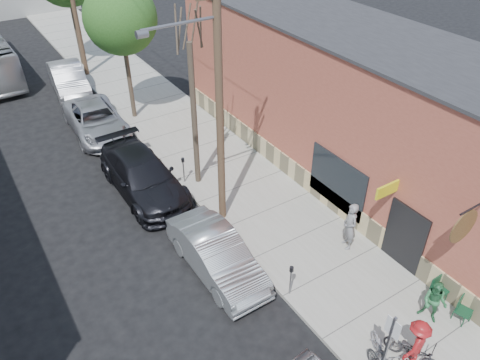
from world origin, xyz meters
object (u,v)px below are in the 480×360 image
parking_meter_near (291,276)px  patio_chair_b (464,311)px  utility_pole_near (218,98)px  car_3 (96,120)px  parking_meter_far (183,166)px  tree_leafy_mid (120,18)px  car_2 (143,176)px  parked_bike_b (382,353)px  patron_grey (350,226)px  patio_chair_a (439,290)px  cyclist (416,343)px  tree_bare (194,118)px  sign_post (388,345)px  car_1 (217,255)px  patron_green (434,302)px  car_4 (69,79)px

parking_meter_near → patio_chair_b: parking_meter_near is taller
utility_pole_near → car_3: 10.83m
parking_meter_far → tree_leafy_mid: (0.55, 7.15, 4.55)m
parking_meter_near → tree_leafy_mid: size_ratio=0.17×
car_2 → parking_meter_near: bearing=-78.4°
parking_meter_near → parked_bike_b: parking_meter_near is taller
parking_meter_near → patron_grey: patron_grey is taller
car_2 → patio_chair_a: bearing=-63.1°
cyclist → parked_bike_b: bearing=-40.9°
tree_bare → cyclist: bearing=-85.7°
patio_chair_a → car_3: bearing=107.5°
parking_meter_far → utility_pole_near: (0.14, -2.99, 4.43)m
sign_post → parking_meter_far: size_ratio=2.26×
patron_grey → car_1: size_ratio=0.41×
patio_chair_a → patron_green: patron_green is taller
parking_meter_near → cyclist: 4.18m
tree_leafy_mid → car_3: 5.31m
tree_bare → car_4: size_ratio=1.22×
car_3 → car_1: bearing=-85.7°
parking_meter_far → sign_post: bearing=-89.5°
utility_pole_near → tree_leafy_mid: utility_pole_near is taller
parked_bike_b → utility_pole_near: bearing=122.2°
tree_leafy_mid → tree_bare: bearing=-90.0°
sign_post → car_3: bearing=95.7°
patron_grey → patron_green: bearing=17.8°
parking_meter_far → cyclist: (1.41, -11.63, 0.01)m
patio_chair_a → patron_grey: 3.63m
sign_post → car_1: 6.50m
patron_green → car_3: (-4.81, 17.55, -0.18)m
car_2 → patron_grey: bearing=-56.9°
utility_pole_near → patio_chair_a: size_ratio=11.36×
patio_chair_a → cyclist: size_ratio=0.52×
car_4 → sign_post: bearing=-80.4°
utility_pole_near → car_1: size_ratio=2.11×
tree_leafy_mid → patron_grey: 15.09m
cyclist → car_3: cyclist is taller
patio_chair_b → parked_bike_b: 3.27m
tree_bare → car_2: bearing=162.5°
cyclist → patio_chair_a: bearing=-166.9°
parking_meter_far → car_4: 12.54m
tree_bare → patron_green: 11.22m
patio_chair_b → car_2: 13.22m
utility_pole_near → tree_bare: 3.45m
utility_pole_near → cyclist: utility_pole_near is taller
patio_chair_a → cyclist: 2.78m
patio_chair_b → car_3: 18.97m
parked_bike_b → car_2: (-2.37, 11.62, 0.27)m
cyclist → car_2: bearing=-85.3°
cyclist → parked_bike_b: (-0.78, 0.47, -0.41)m
sign_post → parking_meter_near: bearing=91.5°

